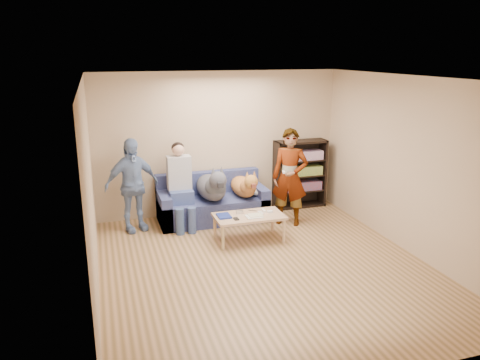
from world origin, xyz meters
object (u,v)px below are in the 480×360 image
object	(u,v)px
person_standing_right	(290,177)
sofa	(212,204)
notebook_blue	(224,216)
camera_silver	(240,212)
person_standing_left	(132,185)
coffee_table	(249,218)
dog_tan	(245,186)
bookshelf	(300,172)
dog_gray	(212,186)
person_seated	(180,182)

from	to	relation	value
person_standing_right	sofa	xyz separation A→B (m)	(-1.24, 0.60, -0.56)
notebook_blue	camera_silver	size ratio (longest dim) A/B	2.36
person_standing_left	coffee_table	world-z (taller)	person_standing_left
person_standing_right	person_standing_left	distance (m)	2.66
person_standing_right	coffee_table	distance (m)	1.13
person_standing_right	notebook_blue	bearing A→B (deg)	-128.23
dog_tan	sofa	bearing A→B (deg)	162.26
notebook_blue	bookshelf	xyz separation A→B (m)	(1.86, 1.29, 0.25)
dog_gray	person_seated	bearing A→B (deg)	173.39
person_standing_right	notebook_blue	distance (m)	1.44
sofa	bookshelf	size ratio (longest dim) A/B	1.46
person_standing_left	sofa	size ratio (longest dim) A/B	0.83
person_standing_right	person_seated	distance (m)	1.88
camera_silver	person_seated	world-z (taller)	person_seated
sofa	camera_silver	bearing A→B (deg)	-77.63
person_seated	person_standing_right	bearing A→B (deg)	-14.60
person_seated	coffee_table	bearing A→B (deg)	-47.03
dog_gray	sofa	bearing A→B (deg)	80.30
notebook_blue	dog_gray	world-z (taller)	dog_gray
person_standing_right	bookshelf	world-z (taller)	person_standing_right
person_standing_left	dog_gray	world-z (taller)	person_standing_left
dog_gray	camera_silver	bearing A→B (deg)	-72.65
camera_silver	sofa	size ratio (longest dim) A/B	0.06
camera_silver	coffee_table	world-z (taller)	camera_silver
coffee_table	bookshelf	xyz separation A→B (m)	(1.46, 1.34, 0.31)
person_standing_left	bookshelf	xyz separation A→B (m)	(3.18, 0.35, -0.11)
sofa	bookshelf	bearing A→B (deg)	7.40
coffee_table	bookshelf	distance (m)	2.01
sofa	dog_gray	world-z (taller)	dog_gray
bookshelf	dog_gray	bearing A→B (deg)	-166.99
person_standing_right	bookshelf	size ratio (longest dim) A/B	1.29
bookshelf	sofa	bearing A→B (deg)	-172.60
dog_tan	coffee_table	xyz separation A→B (m)	(-0.22, -0.93, -0.25)
notebook_blue	coffee_table	bearing A→B (deg)	-7.13
notebook_blue	dog_tan	xyz separation A→B (m)	(0.62, 0.88, 0.19)
person_standing_left	person_seated	bearing A→B (deg)	-18.29
sofa	person_seated	world-z (taller)	person_seated
notebook_blue	bookshelf	distance (m)	2.28
person_standing_right	person_seated	xyz separation A→B (m)	(-1.81, 0.47, -0.07)
dog_tan	person_standing_right	bearing A→B (deg)	-31.73
notebook_blue	coffee_table	xyz separation A→B (m)	(0.40, -0.05, -0.06)
person_standing_left	dog_tan	bearing A→B (deg)	-19.58
sofa	dog_gray	bearing A→B (deg)	-99.70
person_seated	dog_tan	xyz separation A→B (m)	(1.13, -0.05, -0.15)
person_standing_left	sofa	distance (m)	1.48
person_standing_left	dog_tan	size ratio (longest dim) A/B	1.37
dog_tan	coffee_table	distance (m)	0.99
person_standing_left	camera_silver	size ratio (longest dim) A/B	14.34
camera_silver	dog_tan	size ratio (longest dim) A/B	0.10
camera_silver	sofa	xyz separation A→B (m)	(-0.22, 0.99, -0.16)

